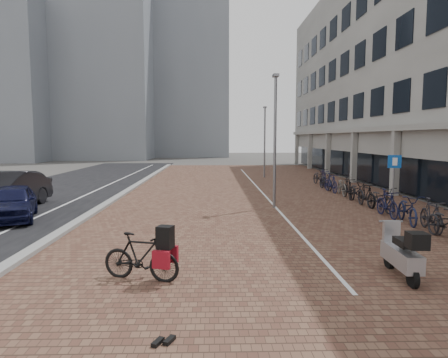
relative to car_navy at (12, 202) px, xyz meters
The scene contains 17 objects.
ground 8.87m from the car_navy, 29.71° to the right, with size 140.00×140.00×0.00m, color #474442.
plaza_brick 12.33m from the car_navy, 38.19° to the left, with size 14.50×42.00×0.04m, color brown.
street_asphalt 7.76m from the car_navy, 99.83° to the left, with size 8.00×50.00×0.03m, color black.
curb 8.06m from the car_navy, 71.28° to the left, with size 0.35×42.00×0.14m, color gray.
lane_line 7.67m from the car_navy, 84.89° to the left, with size 0.12×44.00×0.00m, color white.
parking_line 12.49m from the car_navy, 37.63° to the left, with size 0.10×30.00×0.00m, color white.
office_building 24.94m from the car_navy, 29.36° to the left, with size 8.40×40.00×15.00m.
bg_towers 46.98m from the car_navy, 98.50° to the left, with size 33.00×23.00×32.00m.
car_navy is the anchor object (origin of this frame).
car_dark 2.49m from the car_navy, 121.24° to the left, with size 1.65×4.74×1.56m, color black.
hero_bike 8.60m from the car_navy, 48.16° to the right, with size 1.75×0.94×1.19m.
shoes 11.18m from the car_navy, 54.32° to the right, with size 0.32×0.27×0.08m, color black, non-canonical shape.
scooter_front 12.89m from the car_navy, 29.85° to the right, with size 0.52×1.67×1.15m, color #ACACB2, non-canonical shape.
parking_sign 14.03m from the car_navy, ahead, with size 0.48×0.12×2.32m.
lamp_near 10.26m from the car_navy, 12.34° to the left, with size 0.12×0.12×5.48m, color gray.
lamp_far 18.91m from the car_navy, 53.95° to the left, with size 0.12×0.12×5.18m, color slate.
bike_row 14.28m from the car_navy, 14.25° to the left, with size 1.19×15.81×1.05m.
Camera 1 is at (-0.46, -10.19, 2.96)m, focal length 32.39 mm.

